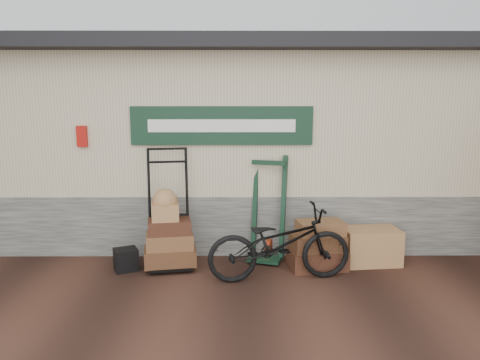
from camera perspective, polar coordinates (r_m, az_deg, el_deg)
name	(u,v)px	position (r m, az deg, el deg)	size (l,w,h in m)	color
ground	(243,281)	(6.19, 0.42, -12.19)	(80.00, 80.00, 0.00)	black
station_building	(241,139)	(8.51, 0.15, 5.04)	(14.40, 4.10, 3.20)	#4C4C47
porter_trolley	(169,207)	(6.60, -8.69, -3.25)	(0.84, 0.63, 1.69)	black
green_barrow	(268,208)	(6.79, 3.45, -3.48)	(0.55, 0.47, 1.53)	black
suitcase_stack	(318,244)	(6.61, 9.43, -7.75)	(0.77, 0.49, 0.68)	#382112
wicker_hamper	(370,246)	(6.99, 15.61, -7.75)	(0.78, 0.51, 0.51)	brown
black_trunk	(126,259)	(6.69, -13.74, -9.39)	(0.31, 0.26, 0.31)	black
bicycle	(280,239)	(6.08, 4.85, -7.23)	(1.87, 0.65, 1.09)	black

